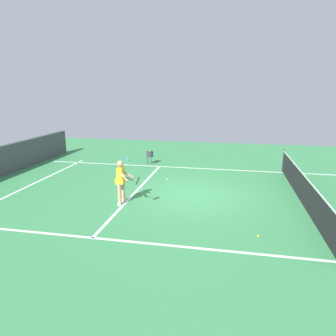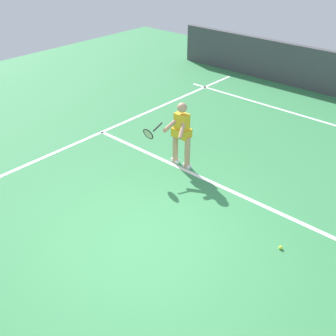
{
  "view_description": "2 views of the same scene",
  "coord_description": "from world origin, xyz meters",
  "px_view_note": "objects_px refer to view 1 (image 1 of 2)",
  "views": [
    {
      "loc": [
        11.19,
        1.26,
        3.92
      ],
      "look_at": [
        0.55,
        -0.88,
        1.15
      ],
      "focal_mm": 33.03,
      "sensor_mm": 36.0,
      "label": 1
    },
    {
      "loc": [
        -3.71,
        3.81,
        4.87
      ],
      "look_at": [
        0.55,
        -0.98,
        0.9
      ],
      "focal_mm": 42.68,
      "sensor_mm": 36.0,
      "label": 2
    }
  ],
  "objects_px": {
    "tennis_ball_mid": "(258,236)",
    "tennis_ball_far": "(51,177)",
    "tennis_ball_near": "(167,179)",
    "water_bottle": "(127,159)",
    "ball_hopper": "(150,154)"
  },
  "relations": [
    {
      "from": "tennis_ball_far",
      "to": "water_bottle",
      "type": "distance_m",
      "value": 4.48
    },
    {
      "from": "tennis_ball_mid",
      "to": "water_bottle",
      "type": "relative_size",
      "value": 0.28
    },
    {
      "from": "tennis_ball_far",
      "to": "tennis_ball_mid",
      "type": "bearing_deg",
      "value": 64.35
    },
    {
      "from": "tennis_ball_mid",
      "to": "water_bottle",
      "type": "height_order",
      "value": "water_bottle"
    },
    {
      "from": "tennis_ball_mid",
      "to": "tennis_ball_far",
      "type": "relative_size",
      "value": 1.0
    },
    {
      "from": "tennis_ball_mid",
      "to": "tennis_ball_far",
      "type": "xyz_separation_m",
      "value": [
        -4.25,
        -8.85,
        0.0
      ]
    },
    {
      "from": "tennis_ball_far",
      "to": "ball_hopper",
      "type": "bearing_deg",
      "value": 132.45
    },
    {
      "from": "tennis_ball_near",
      "to": "tennis_ball_far",
      "type": "height_order",
      "value": "same"
    },
    {
      "from": "tennis_ball_near",
      "to": "tennis_ball_far",
      "type": "bearing_deg",
      "value": -83.18
    },
    {
      "from": "ball_hopper",
      "to": "water_bottle",
      "type": "xyz_separation_m",
      "value": [
        -0.33,
        -1.4,
        -0.43
      ]
    },
    {
      "from": "tennis_ball_mid",
      "to": "ball_hopper",
      "type": "height_order",
      "value": "ball_hopper"
    },
    {
      "from": "tennis_ball_mid",
      "to": "tennis_ball_near",
      "type": "bearing_deg",
      "value": -144.17
    },
    {
      "from": "tennis_ball_far",
      "to": "water_bottle",
      "type": "bearing_deg",
      "value": 147.81
    },
    {
      "from": "tennis_ball_mid",
      "to": "tennis_ball_far",
      "type": "height_order",
      "value": "same"
    },
    {
      "from": "tennis_ball_mid",
      "to": "water_bottle",
      "type": "xyz_separation_m",
      "value": [
        -8.04,
        -6.47,
        0.09
      ]
    },
    {
      "from": "tennis_ball_near",
      "to": "tennis_ball_mid",
      "type": "xyz_separation_m",
      "value": [
        4.89,
        3.53,
        0.0
      ]
    },
    {
      "from": "tennis_ball_mid",
      "to": "tennis_ball_far",
      "type": "bearing_deg",
      "value": -115.65
    },
    {
      "from": "tennis_ball_mid",
      "to": "water_bottle",
      "type": "bearing_deg",
      "value": -141.2
    },
    {
      "from": "water_bottle",
      "to": "tennis_ball_mid",
      "type": "bearing_deg",
      "value": 38.8
    },
    {
      "from": "tennis_ball_near",
      "to": "water_bottle",
      "type": "xyz_separation_m",
      "value": [
        -3.16,
        -2.94,
        0.09
      ]
    },
    {
      "from": "tennis_ball_near",
      "to": "ball_hopper",
      "type": "relative_size",
      "value": 0.09
    },
    {
      "from": "tennis_ball_far",
      "to": "tennis_ball_near",
      "type": "bearing_deg",
      "value": 96.82
    }
  ]
}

